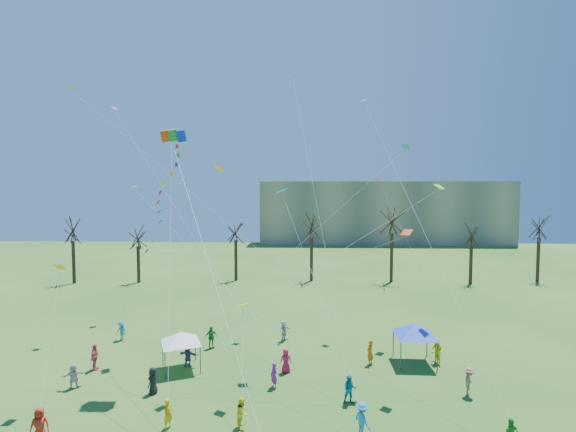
{
  "coord_description": "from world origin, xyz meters",
  "views": [
    {
      "loc": [
        2.11,
        -18.82,
        12.4
      ],
      "look_at": [
        1.23,
        5.0,
        11.0
      ],
      "focal_mm": 25.0,
      "sensor_mm": 36.0,
      "label": 1
    }
  ],
  "objects_px": {
    "distant_building": "(382,212)",
    "canopy_tent_blue": "(415,330)",
    "canopy_tent_white": "(181,338)",
    "big_box_kite": "(167,200)"
  },
  "relations": [
    {
      "from": "distant_building",
      "to": "big_box_kite",
      "type": "xyz_separation_m",
      "value": [
        -28.72,
        -74.99,
        4.4
      ]
    },
    {
      "from": "canopy_tent_blue",
      "to": "big_box_kite",
      "type": "bearing_deg",
      "value": -170.08
    },
    {
      "from": "big_box_kite",
      "to": "canopy_tent_blue",
      "type": "relative_size",
      "value": 5.07
    },
    {
      "from": "canopy_tent_white",
      "to": "distant_building",
      "type": "bearing_deg",
      "value": 68.91
    },
    {
      "from": "distant_building",
      "to": "canopy_tent_blue",
      "type": "relative_size",
      "value": 15.47
    },
    {
      "from": "big_box_kite",
      "to": "canopy_tent_blue",
      "type": "bearing_deg",
      "value": 9.92
    },
    {
      "from": "canopy_tent_white",
      "to": "canopy_tent_blue",
      "type": "xyz_separation_m",
      "value": [
        16.66,
        1.63,
        0.2
      ]
    },
    {
      "from": "canopy_tent_white",
      "to": "canopy_tent_blue",
      "type": "height_order",
      "value": "canopy_tent_blue"
    },
    {
      "from": "distant_building",
      "to": "canopy_tent_blue",
      "type": "height_order",
      "value": "distant_building"
    },
    {
      "from": "canopy_tent_white",
      "to": "canopy_tent_blue",
      "type": "relative_size",
      "value": 0.84
    }
  ]
}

